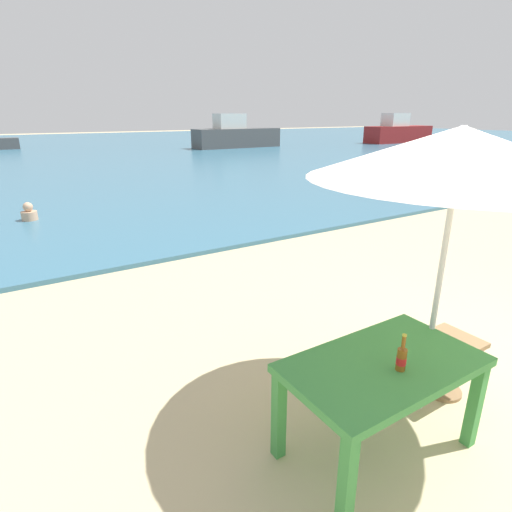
{
  "coord_description": "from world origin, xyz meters",
  "views": [
    {
      "loc": [
        -3.41,
        -1.33,
        2.37
      ],
      "look_at": [
        -0.68,
        3.0,
        0.6
      ],
      "focal_mm": 28.9,
      "sensor_mm": 36.0,
      "label": 1
    }
  ],
  "objects_px": {
    "side_table_wood": "(448,358)",
    "swimmer_person": "(29,213)",
    "picnic_table_green": "(383,375)",
    "beer_bottle_amber": "(402,357)",
    "boat_sailboat": "(236,135)",
    "patio_umbrella": "(460,153)",
    "boat_tanker": "(398,132)"
  },
  "relations": [
    {
      "from": "side_table_wood",
      "to": "swimmer_person",
      "type": "xyz_separation_m",
      "value": [
        -2.57,
        8.75,
        -0.11
      ]
    },
    {
      "from": "picnic_table_green",
      "to": "beer_bottle_amber",
      "type": "bearing_deg",
      "value": -84.61
    },
    {
      "from": "beer_bottle_amber",
      "to": "side_table_wood",
      "type": "xyz_separation_m",
      "value": [
        1.02,
        0.26,
        -0.5
      ]
    },
    {
      "from": "boat_sailboat",
      "to": "beer_bottle_amber",
      "type": "bearing_deg",
      "value": -117.34
    },
    {
      "from": "patio_umbrella",
      "to": "side_table_wood",
      "type": "xyz_separation_m",
      "value": [
        0.35,
        0.02,
        -1.76
      ]
    },
    {
      "from": "picnic_table_green",
      "to": "side_table_wood",
      "type": "height_order",
      "value": "picnic_table_green"
    },
    {
      "from": "boat_tanker",
      "to": "patio_umbrella",
      "type": "bearing_deg",
      "value": -139.85
    },
    {
      "from": "patio_umbrella",
      "to": "swimmer_person",
      "type": "bearing_deg",
      "value": 104.22
    },
    {
      "from": "boat_sailboat",
      "to": "boat_tanker",
      "type": "distance_m",
      "value": 14.4
    },
    {
      "from": "picnic_table_green",
      "to": "swimmer_person",
      "type": "distance_m",
      "value": 9.03
    },
    {
      "from": "beer_bottle_amber",
      "to": "side_table_wood",
      "type": "bearing_deg",
      "value": 14.38
    },
    {
      "from": "boat_sailboat",
      "to": "swimmer_person",
      "type": "bearing_deg",
      "value": -132.05
    },
    {
      "from": "side_table_wood",
      "to": "picnic_table_green",
      "type": "bearing_deg",
      "value": -172.45
    },
    {
      "from": "patio_umbrella",
      "to": "swimmer_person",
      "type": "distance_m",
      "value": 9.24
    },
    {
      "from": "patio_umbrella",
      "to": "swimmer_person",
      "type": "relative_size",
      "value": 5.61
    },
    {
      "from": "swimmer_person",
      "to": "boat_tanker",
      "type": "xyz_separation_m",
      "value": [
        28.73,
        13.59,
        0.68
      ]
    },
    {
      "from": "boat_sailboat",
      "to": "side_table_wood",
      "type": "bearing_deg",
      "value": -115.72
    },
    {
      "from": "picnic_table_green",
      "to": "boat_tanker",
      "type": "height_order",
      "value": "boat_tanker"
    },
    {
      "from": "patio_umbrella",
      "to": "side_table_wood",
      "type": "distance_m",
      "value": 1.8
    },
    {
      "from": "patio_umbrella",
      "to": "side_table_wood",
      "type": "height_order",
      "value": "patio_umbrella"
    },
    {
      "from": "swimmer_person",
      "to": "side_table_wood",
      "type": "bearing_deg",
      "value": -73.63
    },
    {
      "from": "beer_bottle_amber",
      "to": "patio_umbrella",
      "type": "xyz_separation_m",
      "value": [
        0.67,
        0.24,
        1.26
      ]
    },
    {
      "from": "patio_umbrella",
      "to": "boat_tanker",
      "type": "distance_m",
      "value": 34.7
    },
    {
      "from": "boat_tanker",
      "to": "picnic_table_green",
      "type": "bearing_deg",
      "value": -140.42
    },
    {
      "from": "beer_bottle_amber",
      "to": "side_table_wood",
      "type": "relative_size",
      "value": 0.49
    },
    {
      "from": "boat_tanker",
      "to": "side_table_wood",
      "type": "bearing_deg",
      "value": -139.5
    },
    {
      "from": "picnic_table_green",
      "to": "patio_umbrella",
      "type": "height_order",
      "value": "patio_umbrella"
    },
    {
      "from": "swimmer_person",
      "to": "patio_umbrella",
      "type": "bearing_deg",
      "value": -75.78
    },
    {
      "from": "boat_tanker",
      "to": "swimmer_person",
      "type": "bearing_deg",
      "value": -154.68
    },
    {
      "from": "patio_umbrella",
      "to": "boat_tanker",
      "type": "bearing_deg",
      "value": 40.15
    },
    {
      "from": "side_table_wood",
      "to": "boat_sailboat",
      "type": "xyz_separation_m",
      "value": [
        11.98,
        24.88,
        0.56
      ]
    },
    {
      "from": "patio_umbrella",
      "to": "boat_sailboat",
      "type": "bearing_deg",
      "value": 63.66
    }
  ]
}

